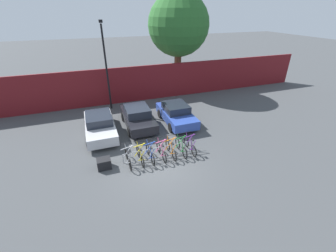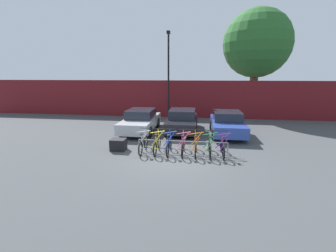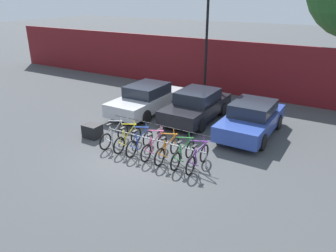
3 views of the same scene
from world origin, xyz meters
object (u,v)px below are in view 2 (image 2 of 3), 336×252
object	(u,v)px
bike_rack	(182,142)
bicycle_pink	(183,146)
bicycle_yellow	(157,145)
bicycle_purple	(222,147)
tree_behind_hoarding	(257,44)
bicycle_blue	(169,145)
lamp_post	(168,72)
bicycle_green	(210,147)
bicycle_orange	(196,146)
bicycle_silver	(143,144)
car_black	(182,121)
car_blue	(227,123)
car_silver	(141,121)
cargo_crate	(118,145)

from	to	relation	value
bike_rack	bicycle_pink	distance (m)	0.19
bicycle_yellow	bicycle_purple	distance (m)	2.96
tree_behind_hoarding	bicycle_blue	bearing A→B (deg)	-118.84
lamp_post	bicycle_pink	bearing A→B (deg)	-77.60
bicycle_green	bicycle_orange	bearing A→B (deg)	177.21
bicycle_silver	car_black	xyz separation A→B (m)	(1.50, 4.15, 0.31)
bicycle_blue	car_black	bearing A→B (deg)	84.11
bicycle_pink	car_blue	distance (m)	4.46
bicycle_green	car_silver	world-z (taller)	car_silver
bicycle_blue	car_blue	xyz separation A→B (m)	(3.01, 3.76, 0.31)
bicycle_blue	bicycle_green	bearing A→B (deg)	-2.03
lamp_post	cargo_crate	size ratio (longest dim) A/B	9.59
bicycle_pink	car_blue	bearing A→B (deg)	58.47
car_silver	car_black	bearing A→B (deg)	7.71
lamp_post	cargo_crate	distance (m)	8.71
bike_rack	bicycle_purple	size ratio (longest dim) A/B	2.43
bicycle_silver	bicycle_yellow	world-z (taller)	same
bicycle_green	cargo_crate	xyz separation A→B (m)	(-4.30, 0.09, -0.10)
tree_behind_hoarding	lamp_post	bearing A→B (deg)	-158.32
cargo_crate	car_silver	bearing A→B (deg)	87.76
bicycle_green	car_blue	world-z (taller)	car_blue
bicycle_blue	car_black	distance (m)	4.17
bicycle_purple	car_blue	size ratio (longest dim) A/B	0.41
bike_rack	tree_behind_hoarding	bearing A→B (deg)	63.30
bike_rack	bicycle_purple	distance (m)	1.82
bicycle_green	car_silver	size ratio (longest dim) A/B	0.39
bicycle_silver	car_blue	size ratio (longest dim) A/B	0.41
bicycle_purple	tree_behind_hoarding	world-z (taller)	tree_behind_hoarding
bicycle_yellow	tree_behind_hoarding	distance (m)	13.78
bike_rack	bicycle_blue	world-z (taller)	bicycle_blue
bicycle_purple	cargo_crate	bearing A→B (deg)	179.21
bicycle_silver	bicycle_orange	size ratio (longest dim) A/B	1.00
car_silver	cargo_crate	size ratio (longest dim) A/B	6.32
car_blue	lamp_post	world-z (taller)	lamp_post
cargo_crate	bicycle_yellow	bearing A→B (deg)	-2.56
bike_rack	car_black	distance (m)	4.02
car_black	lamp_post	distance (m)	5.07
bicycle_yellow	car_black	bearing A→B (deg)	80.25
bicycle_silver	cargo_crate	distance (m)	1.25
bicycle_silver	bicycle_pink	size ratio (longest dim) A/B	1.00
bicycle_purple	lamp_post	distance (m)	9.33
bicycle_green	car_blue	bearing A→B (deg)	69.84
bicycle_orange	bicycle_green	world-z (taller)	same
bicycle_orange	car_silver	bearing A→B (deg)	136.40
bicycle_silver	bicycle_orange	world-z (taller)	same
bike_rack	car_silver	distance (m)	4.67
bicycle_silver	lamp_post	distance (m)	8.64
bicycle_pink	bicycle_purple	bearing A→B (deg)	0.68
bicycle_yellow	bicycle_silver	bearing A→B (deg)	-178.30
car_silver	car_black	world-z (taller)	same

